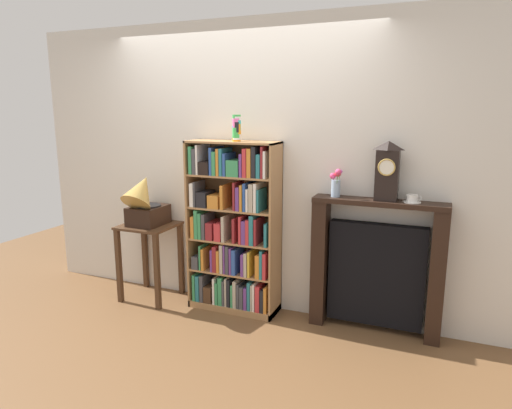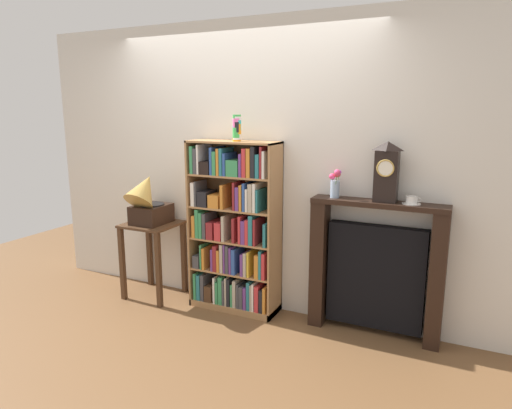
{
  "view_description": "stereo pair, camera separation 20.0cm",
  "coord_description": "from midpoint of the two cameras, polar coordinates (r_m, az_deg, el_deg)",
  "views": [
    {
      "loc": [
        1.71,
        -3.46,
        1.83
      ],
      "look_at": [
        0.22,
        0.12,
        1.01
      ],
      "focal_mm": 31.81,
      "sensor_mm": 36.0,
      "label": 1
    },
    {
      "loc": [
        1.89,
        -3.38,
        1.83
      ],
      "look_at": [
        0.22,
        0.12,
        1.01
      ],
      "focal_mm": 31.81,
      "sensor_mm": 36.0,
      "label": 2
    }
  ],
  "objects": [
    {
      "name": "wall_back",
      "position": [
        4.09,
        2.34,
        4.51
      ],
      "size": [
        4.78,
        0.08,
        2.6
      ],
      "primitive_type": "cube",
      "color": "silver",
      "rests_on": "ground"
    },
    {
      "name": "mantel_clock",
      "position": [
        3.65,
        17.62,
        3.92
      ],
      "size": [
        0.17,
        0.13,
        0.47
      ],
      "color": "black",
      "rests_on": "fireplace_mantel"
    },
    {
      "name": "cup_stack",
      "position": [
        3.92,
        -0.94,
        9.59
      ],
      "size": [
        0.07,
        0.07,
        0.23
      ],
      "color": "orange",
      "rests_on": "bookshelf"
    },
    {
      "name": "gramophone",
      "position": [
        4.4,
        -12.24,
        0.5
      ],
      "size": [
        0.29,
        0.47,
        0.55
      ],
      "color": "black",
      "rests_on": "side_table_left"
    },
    {
      "name": "bookshelf",
      "position": [
        4.11,
        -1.39,
        -3.71
      ],
      "size": [
        0.83,
        0.3,
        1.56
      ],
      "color": "#A87A4C",
      "rests_on": "ground"
    },
    {
      "name": "teacup_with_saucer",
      "position": [
        3.66,
        20.48,
        0.46
      ],
      "size": [
        0.14,
        0.14,
        0.06
      ],
      "color": "white",
      "rests_on": "fireplace_mantel"
    },
    {
      "name": "fireplace_mantel",
      "position": [
        3.86,
        16.24,
        -7.91
      ],
      "size": [
        1.06,
        0.21,
        1.12
      ],
      "color": "black",
      "rests_on": "ground"
    },
    {
      "name": "flower_vase",
      "position": [
        3.74,
        11.46,
        2.58
      ],
      "size": [
        0.11,
        0.13,
        0.24
      ],
      "color": "#99B2D1",
      "rests_on": "fireplace_mantel"
    },
    {
      "name": "side_table_left",
      "position": [
        4.54,
        -11.61,
        -4.8
      ],
      "size": [
        0.5,
        0.48,
        0.74
      ],
      "color": "#472D1C",
      "rests_on": "ground"
    },
    {
      "name": "ground_plane",
      "position": [
        4.28,
        -2.04,
        -13.51
      ],
      "size": [
        7.78,
        6.4,
        0.02
      ],
      "primitive_type": "cube",
      "color": "brown"
    }
  ]
}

